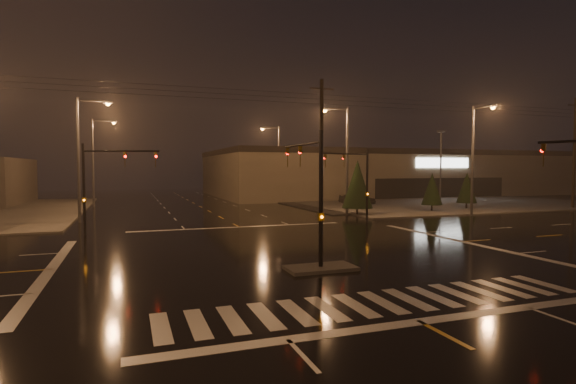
% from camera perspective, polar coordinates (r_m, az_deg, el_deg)
% --- Properties ---
extents(ground, '(140.00, 140.00, 0.00)m').
position_cam_1_polar(ground, '(23.34, 0.16, -7.79)').
color(ground, black).
rests_on(ground, ground).
extents(sidewalk_ne, '(36.00, 36.00, 0.12)m').
position_cam_1_polar(sidewalk_ne, '(64.07, 16.53, -0.98)').
color(sidewalk_ne, '#413E3A').
rests_on(sidewalk_ne, ground).
extents(median_island, '(3.00, 1.60, 0.15)m').
position_cam_1_polar(median_island, '(19.69, 4.17, -9.61)').
color(median_island, '#413E3A').
rests_on(median_island, ground).
extents(crosswalk, '(15.00, 2.60, 0.01)m').
position_cam_1_polar(crosswalk, '(15.41, 11.91, -13.51)').
color(crosswalk, beige).
rests_on(crosswalk, ground).
extents(stop_bar_near, '(16.00, 0.50, 0.01)m').
position_cam_1_polar(stop_bar_near, '(13.83, 16.41, -15.52)').
color(stop_bar_near, beige).
rests_on(stop_bar_near, ground).
extents(stop_bar_far, '(16.00, 0.50, 0.01)m').
position_cam_1_polar(stop_bar_far, '(33.77, -6.20, -4.44)').
color(stop_bar_far, beige).
rests_on(stop_bar_far, ground).
extents(parking_lot, '(50.00, 24.00, 0.08)m').
position_cam_1_polar(parking_lot, '(65.62, 21.09, -0.98)').
color(parking_lot, black).
rests_on(parking_lot, ground).
extents(retail_building, '(60.20, 28.30, 7.20)m').
position_cam_1_polar(retail_building, '(79.96, 12.70, 2.55)').
color(retail_building, '#675E49').
rests_on(retail_building, ground).
extents(signal_mast_median, '(0.25, 4.59, 6.00)m').
position_cam_1_polar(signal_mast_median, '(20.08, 3.14, 1.23)').
color(signal_mast_median, black).
rests_on(signal_mast_median, ground).
extents(signal_mast_ne, '(4.84, 1.86, 6.00)m').
position_cam_1_polar(signal_mast_ne, '(36.11, 8.93, 2.05)').
color(signal_mast_ne, black).
rests_on(signal_mast_ne, ground).
extents(signal_mast_nw, '(4.84, 1.86, 6.00)m').
position_cam_1_polar(signal_mast_nw, '(31.76, -22.77, 1.72)').
color(signal_mast_nw, black).
rests_on(signal_mast_nw, ground).
extents(streetlight_1, '(2.77, 0.32, 10.00)m').
position_cam_1_polar(streetlight_1, '(39.75, -24.65, 4.79)').
color(streetlight_1, '#38383A').
rests_on(streetlight_1, ground).
extents(streetlight_2, '(2.77, 0.32, 10.00)m').
position_cam_1_polar(streetlight_2, '(55.70, -23.22, 4.23)').
color(streetlight_2, '#38383A').
rests_on(streetlight_2, ground).
extents(streetlight_3, '(2.77, 0.32, 10.00)m').
position_cam_1_polar(streetlight_3, '(42.11, 7.14, 4.93)').
color(streetlight_3, '#38383A').
rests_on(streetlight_3, ground).
extents(streetlight_4, '(2.77, 0.32, 10.00)m').
position_cam_1_polar(streetlight_4, '(60.63, -1.43, 4.35)').
color(streetlight_4, '#38383A').
rests_on(streetlight_4, ground).
extents(streetlight_6, '(0.32, 2.77, 10.00)m').
position_cam_1_polar(streetlight_6, '(44.29, 22.68, 4.62)').
color(streetlight_6, '#38383A').
rests_on(streetlight_6, ground).
extents(utility_pole_1, '(2.20, 0.32, 12.00)m').
position_cam_1_polar(utility_pole_1, '(38.95, 4.28, 5.58)').
color(utility_pole_1, black).
rests_on(utility_pole_1, ground).
extents(utility_pole_2, '(2.20, 0.32, 12.00)m').
position_cam_1_polar(utility_pole_2, '(58.00, 32.58, 4.27)').
color(utility_pole_2, black).
rests_on(utility_pole_2, ground).
extents(conifer_0, '(2.85, 2.85, 5.15)m').
position_cam_1_polar(conifer_0, '(42.25, 8.81, 1.00)').
color(conifer_0, black).
rests_on(conifer_0, ground).
extents(conifer_1, '(2.08, 2.08, 3.95)m').
position_cam_1_polar(conifer_1, '(47.68, 17.82, 0.39)').
color(conifer_1, black).
rests_on(conifer_1, ground).
extents(conifer_2, '(2.10, 2.10, 3.98)m').
position_cam_1_polar(conifer_2, '(51.69, 21.75, 0.53)').
color(conifer_2, black).
rests_on(conifer_2, ground).
extents(car_parked, '(3.67, 4.95, 1.57)m').
position_cam_1_polar(car_parked, '(54.71, 8.76, -0.79)').
color(car_parked, black).
rests_on(car_parked, ground).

